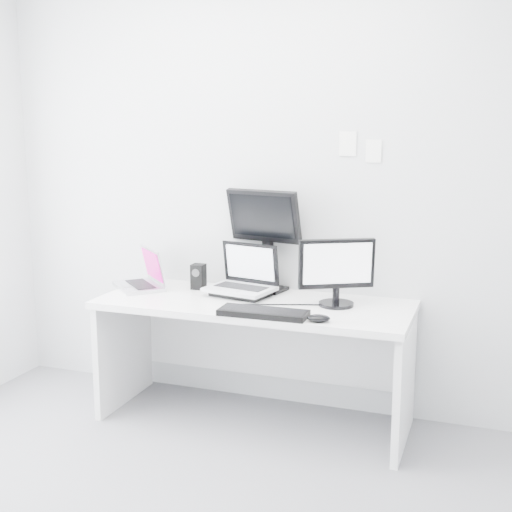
% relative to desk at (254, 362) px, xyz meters
% --- Properties ---
extents(back_wall, '(3.60, 0.00, 3.60)m').
position_rel_desk_xyz_m(back_wall, '(0.00, 0.35, 0.99)').
color(back_wall, silver).
rests_on(back_wall, ground).
extents(desk, '(1.80, 0.70, 0.73)m').
position_rel_desk_xyz_m(desk, '(0.00, 0.00, 0.00)').
color(desk, white).
rests_on(desk, ground).
extents(macbook, '(0.43, 0.43, 0.26)m').
position_rel_desk_xyz_m(macbook, '(-0.79, 0.06, 0.50)').
color(macbook, silver).
rests_on(macbook, desk).
extents(speaker, '(0.10, 0.10, 0.16)m').
position_rel_desk_xyz_m(speaker, '(-0.43, 0.17, 0.44)').
color(speaker, black).
rests_on(speaker, desk).
extents(dell_laptop, '(0.43, 0.36, 0.31)m').
position_rel_desk_xyz_m(dell_laptop, '(-0.12, 0.09, 0.52)').
color(dell_laptop, silver).
rests_on(dell_laptop, desk).
extents(rear_monitor, '(0.49, 0.26, 0.64)m').
position_rel_desk_xyz_m(rear_monitor, '(-0.03, 0.28, 0.68)').
color(rear_monitor, black).
rests_on(rear_monitor, desk).
extents(samsung_monitor, '(0.47, 0.38, 0.39)m').
position_rel_desk_xyz_m(samsung_monitor, '(0.47, 0.06, 0.56)').
color(samsung_monitor, black).
rests_on(samsung_monitor, desk).
extents(keyboard, '(0.48, 0.18, 0.03)m').
position_rel_desk_xyz_m(keyboard, '(0.15, -0.27, 0.38)').
color(keyboard, black).
rests_on(keyboard, desk).
extents(mouse, '(0.13, 0.10, 0.04)m').
position_rel_desk_xyz_m(mouse, '(0.45, -0.28, 0.38)').
color(mouse, black).
rests_on(mouse, desk).
extents(wall_note_0, '(0.10, 0.00, 0.14)m').
position_rel_desk_xyz_m(wall_note_0, '(0.45, 0.34, 1.26)').
color(wall_note_0, white).
rests_on(wall_note_0, back_wall).
extents(wall_note_1, '(0.09, 0.00, 0.13)m').
position_rel_desk_xyz_m(wall_note_1, '(0.60, 0.34, 1.22)').
color(wall_note_1, white).
rests_on(wall_note_1, back_wall).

